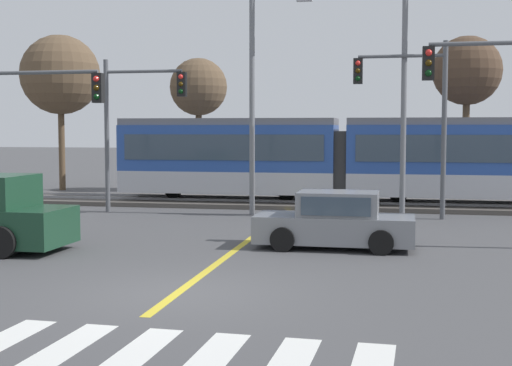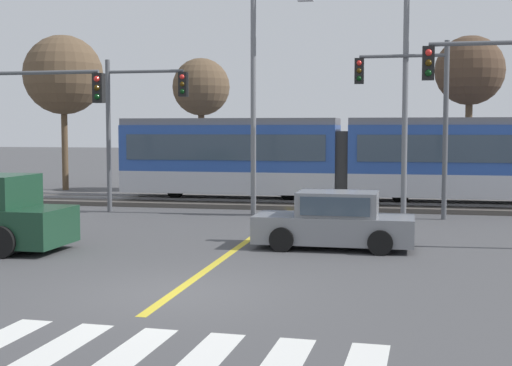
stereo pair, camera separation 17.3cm
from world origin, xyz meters
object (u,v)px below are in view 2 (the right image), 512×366
object	(u,v)px
bare_tree_far_west	(63,75)
bare_tree_west	(201,88)
traffic_light_far_left	(135,113)
sedan_crossing	(335,222)
traffic_light_far_right	(415,104)
light_rail_tram	(344,157)
street_lamp_centre	(259,88)
traffic_light_mid_left	(25,115)
bare_tree_east	(470,72)
street_lamp_east	(413,87)

from	to	relation	value
bare_tree_far_west	bare_tree_west	distance (m)	7.21
traffic_light_far_left	sedan_crossing	bearing A→B (deg)	-39.19
traffic_light_far_right	bare_tree_far_west	distance (m)	19.62
light_rail_tram	bare_tree_far_west	size ratio (longest dim) A/B	2.32
street_lamp_centre	bare_tree_west	bearing A→B (deg)	117.86
bare_tree_far_west	traffic_light_mid_left	bearing A→B (deg)	-67.77
traffic_light_far_left	bare_tree_far_west	world-z (taller)	bare_tree_far_west
bare_tree_west	bare_tree_east	size ratio (longest dim) A/B	0.91
street_lamp_east	bare_tree_west	world-z (taller)	street_lamp_east
traffic_light_mid_left	traffic_light_far_right	bearing A→B (deg)	23.41
light_rail_tram	street_lamp_east	distance (m)	4.99
light_rail_tram	sedan_crossing	distance (m)	10.41
traffic_light_far_right	bare_tree_far_west	size ratio (longest dim) A/B	0.78
traffic_light_mid_left	street_lamp_east	distance (m)	13.13
bare_tree_west	street_lamp_east	bearing A→B (deg)	-41.16
street_lamp_centre	street_lamp_east	distance (m)	5.49
bare_tree_east	traffic_light_far_left	bearing A→B (deg)	-146.22
traffic_light_far_right	traffic_light_mid_left	bearing A→B (deg)	-156.59
street_lamp_centre	traffic_light_far_right	bearing A→B (deg)	-0.20
light_rail_tram	sedan_crossing	size ratio (longest dim) A/B	4.39
bare_tree_far_west	bare_tree_east	xyz separation A→B (m)	(20.13, 0.03, -0.13)
traffic_light_mid_left	street_lamp_east	size ratio (longest dim) A/B	0.68
sedan_crossing	street_lamp_centre	xyz separation A→B (m)	(-3.43, 6.82, 3.95)
light_rail_tram	street_lamp_centre	distance (m)	5.18
street_lamp_centre	bare_tree_east	world-z (taller)	street_lamp_centre
traffic_light_far_right	traffic_light_far_left	distance (m)	10.35
bare_tree_east	traffic_light_mid_left	bearing A→B (deg)	-136.70
sedan_crossing	traffic_light_far_right	distance (m)	7.87
light_rail_tram	bare_tree_west	bearing A→B (deg)	143.20
street_lamp_centre	bare_tree_west	world-z (taller)	street_lamp_centre
sedan_crossing	bare_tree_west	xyz separation A→B (m)	(-8.33, 16.07, 4.54)
traffic_light_far_right	bare_tree_west	distance (m)	14.03
bare_tree_far_west	bare_tree_east	size ratio (longest dim) A/B	1.07
traffic_light_far_left	street_lamp_east	world-z (taller)	street_lamp_east
street_lamp_centre	bare_tree_far_west	xyz separation A→B (m)	(-12.02, 8.46, 1.27)
street_lamp_east	traffic_light_mid_left	bearing A→B (deg)	-155.66
street_lamp_centre	bare_tree_west	xyz separation A→B (m)	(-4.89, 9.25, 0.58)
traffic_light_far_right	bare_tree_far_west	xyz separation A→B (m)	(-17.59, 8.48, 1.88)
bare_tree_west	street_lamp_centre	bearing A→B (deg)	-62.14
sedan_crossing	bare_tree_west	distance (m)	18.66
traffic_light_mid_left	bare_tree_far_west	bearing A→B (deg)	112.23
street_lamp_centre	bare_tree_west	size ratio (longest dim) A/B	1.21
sedan_crossing	street_lamp_east	world-z (taller)	street_lamp_east
sedan_crossing	bare_tree_west	bearing A→B (deg)	117.39
light_rail_tram	traffic_light_far_left	world-z (taller)	traffic_light_far_left
street_lamp_centre	light_rail_tram	bearing A→B (deg)	51.04
light_rail_tram	traffic_light_far_left	xyz separation A→B (m)	(-7.59, -3.61, 1.74)
traffic_light_mid_left	traffic_light_far_left	bearing A→B (deg)	71.93
traffic_light_far_left	bare_tree_west	size ratio (longest dim) A/B	0.86
traffic_light_far_left	bare_tree_far_west	bearing A→B (deg)	130.17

